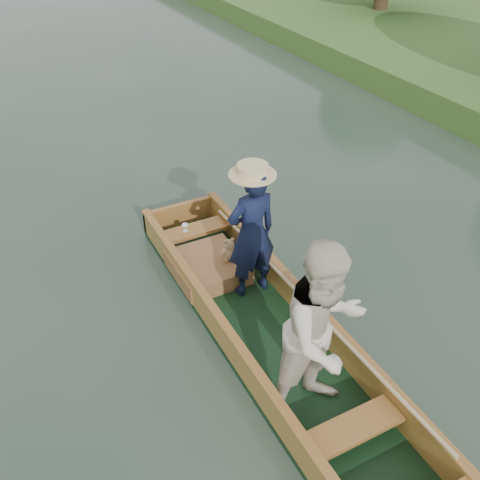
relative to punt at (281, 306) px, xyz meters
name	(u,v)px	position (x,y,z in m)	size (l,w,h in m)	color
ground	(264,335)	(0.00, 0.32, -0.70)	(120.00, 120.00, 0.00)	#283D30
punt	(281,306)	(0.00, 0.00, 0.00)	(1.13, 5.00, 1.99)	black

